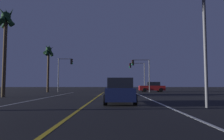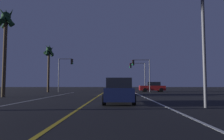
{
  "view_description": "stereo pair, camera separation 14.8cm",
  "coord_description": "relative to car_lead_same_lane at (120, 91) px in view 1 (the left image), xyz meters",
  "views": [
    {
      "loc": [
        1.8,
        -0.62,
        1.28
      ],
      "look_at": [
        1.46,
        25.53,
        3.12
      ],
      "focal_mm": 32.9,
      "sensor_mm": 36.0,
      "label": 1
    },
    {
      "loc": [
        1.95,
        -0.62,
        1.28
      ],
      "look_at": [
        1.46,
        25.53,
        3.12
      ],
      "focal_mm": 32.9,
      "sensor_mm": 36.0,
      "label": 2
    }
  ],
  "objects": [
    {
      "name": "lane_edge_right",
      "position": [
        2.7,
        0.01,
        -0.82
      ],
      "size": [
        0.16,
        38.48,
        0.01
      ],
      "primitive_type": "cube",
      "color": "silver",
      "rests_on": "ground"
    },
    {
      "name": "car_crossing_side",
      "position": [
        6.09,
        21.56,
        0.0
      ],
      "size": [
        4.3,
        2.02,
        1.7
      ],
      "rotation": [
        0.0,
        0.0,
        3.14
      ],
      "color": "black",
      "rests_on": "ground"
    },
    {
      "name": "car_ahead_far",
      "position": [
        0.01,
        11.3,
        0.0
      ],
      "size": [
        2.02,
        4.3,
        1.7
      ],
      "rotation": [
        0.0,
        0.0,
        1.57
      ],
      "color": "black",
      "rests_on": "ground"
    },
    {
      "name": "street_lamp_right_near",
      "position": [
        4.15,
        -2.39,
        3.86
      ],
      "size": [
        2.46,
        0.44,
        7.25
      ],
      "rotation": [
        0.0,
        0.0,
        3.14
      ],
      "color": "#4C4C51",
      "rests_on": "ground"
    },
    {
      "name": "traffic_light_near_right",
      "position": [
        3.95,
        19.75,
        3.15
      ],
      "size": [
        2.97,
        0.36,
        5.35
      ],
      "rotation": [
        0.0,
        0.0,
        3.14
      ],
      "color": "#4C4C51",
      "rests_on": "ground"
    },
    {
      "name": "traffic_light_near_left",
      "position": [
        -8.51,
        19.75,
        3.26
      ],
      "size": [
        2.45,
        0.36,
        5.55
      ],
      "color": "#4C4C51",
      "rests_on": "ground"
    },
    {
      "name": "car_lead_same_lane",
      "position": [
        0.0,
        0.0,
        0.0
      ],
      "size": [
        2.02,
        4.3,
        1.7
      ],
      "rotation": [
        0.0,
        0.0,
        1.57
      ],
      "color": "black",
      "rests_on": "ground"
    },
    {
      "name": "palm_tree_left_far",
      "position": [
        -11.34,
        19.74,
        5.48
      ],
      "size": [
        1.84,
        1.96,
        7.96
      ],
      "color": "#473826",
      "rests_on": "ground"
    },
    {
      "name": "lane_edge_left",
      "position": [
        -6.98,
        0.01,
        -0.82
      ],
      "size": [
        0.16,
        38.48,
        0.01
      ],
      "primitive_type": "cube",
      "color": "silver",
      "rests_on": "ground"
    },
    {
      "name": "traffic_light_far_right",
      "position": [
        3.94,
        25.25,
        3.17
      ],
      "size": [
        3.0,
        0.36,
        5.38
      ],
      "rotation": [
        0.0,
        0.0,
        3.14
      ],
      "color": "#4C4C51",
      "rests_on": "ground"
    },
    {
      "name": "lane_center_divider",
      "position": [
        -2.14,
        0.01,
        -0.82
      ],
      "size": [
        0.16,
        38.48,
        0.01
      ],
      "primitive_type": "cube",
      "color": "gold",
      "rests_on": "ground"
    },
    {
      "name": "palm_tree_left_mid",
      "position": [
        -11.53,
        6.69,
        6.5
      ],
      "size": [
        2.06,
        2.08,
        9.31
      ],
      "color": "#473826",
      "rests_on": "ground"
    }
  ]
}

